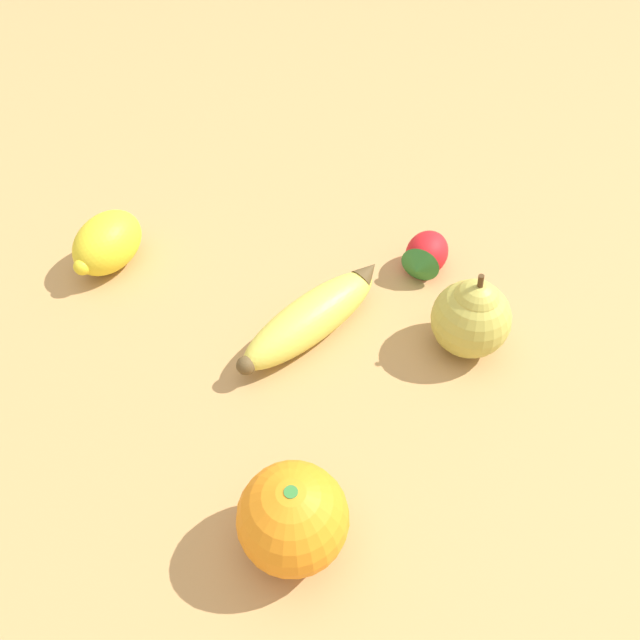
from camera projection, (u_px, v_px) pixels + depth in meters
ground_plane at (202, 408)px, 0.54m from camera, size 3.00×3.00×0.00m
banana at (312, 317)px, 0.58m from camera, size 0.13×0.16×0.04m
orange at (293, 518)px, 0.43m from camera, size 0.08×0.08×0.08m
pear at (472, 316)px, 0.55m from camera, size 0.07×0.07×0.09m
strawberry at (425, 256)px, 0.63m from camera, size 0.07×0.07×0.04m
lemon at (107, 243)px, 0.64m from camera, size 0.10×0.09×0.06m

